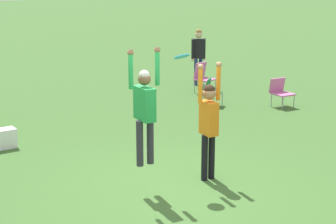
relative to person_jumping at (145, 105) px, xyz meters
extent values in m
plane|color=#3D662D|center=(0.43, -0.16, -1.57)|extent=(120.00, 120.00, 0.00)
cylinder|color=#2D2D38|center=(-0.11, 0.00, -0.66)|extent=(0.12, 0.12, 0.80)
cylinder|color=#2D2D38|center=(0.11, 0.00, -0.66)|extent=(0.12, 0.12, 0.80)
cube|color=green|center=(0.00, 0.00, 0.02)|extent=(0.25, 0.49, 0.56)
sphere|color=brown|center=(0.00, 0.00, 0.44)|extent=(0.22, 0.22, 0.22)
sphere|color=#B7B2AD|center=(0.00, 0.00, 0.50)|extent=(0.18, 0.18, 0.18)
cylinder|color=green|center=(-0.26, 0.00, 0.60)|extent=(0.08, 0.08, 0.60)
sphere|color=brown|center=(-0.26, 0.00, 0.90)|extent=(0.10, 0.10, 0.10)
cylinder|color=green|center=(0.26, 0.00, 0.60)|extent=(0.08, 0.08, 0.60)
sphere|color=brown|center=(0.26, 0.00, 0.90)|extent=(0.10, 0.10, 0.10)
cylinder|color=black|center=(1.20, -0.13, -1.14)|extent=(0.12, 0.12, 0.86)
cylinder|color=black|center=(1.36, -0.13, -1.14)|extent=(0.12, 0.12, 0.86)
cube|color=orange|center=(1.28, -0.13, -0.40)|extent=(0.24, 0.38, 0.61)
sphere|color=#9E704C|center=(1.28, -0.13, 0.05)|extent=(0.23, 0.23, 0.23)
sphere|color=black|center=(1.28, -0.13, 0.12)|extent=(0.20, 0.20, 0.20)
cylinder|color=orange|center=(1.08, -0.13, 0.23)|extent=(0.08, 0.08, 0.65)
sphere|color=#9E704C|center=(1.08, -0.13, 0.55)|extent=(0.10, 0.10, 0.10)
cylinder|color=orange|center=(1.49, -0.13, 0.23)|extent=(0.08, 0.08, 0.65)
sphere|color=#9E704C|center=(1.49, -0.13, 0.55)|extent=(0.10, 0.10, 0.10)
cylinder|color=#2D9EDB|center=(0.84, 0.10, 0.73)|extent=(0.28, 0.26, 0.13)
cylinder|color=gray|center=(5.61, 5.44, -1.34)|extent=(0.02, 0.02, 0.46)
cylinder|color=gray|center=(6.06, 5.44, -1.34)|extent=(0.02, 0.02, 0.46)
cylinder|color=gray|center=(5.61, 5.90, -1.34)|extent=(0.02, 0.02, 0.46)
cylinder|color=gray|center=(6.06, 5.90, -1.34)|extent=(0.02, 0.02, 0.46)
cube|color=#C666A3|center=(5.84, 5.67, -1.13)|extent=(0.67, 0.67, 0.04)
cube|color=#C666A3|center=(5.84, 5.92, -0.87)|extent=(0.55, 0.26, 0.48)
cylinder|color=gray|center=(4.79, 4.05, -1.37)|extent=(0.02, 0.02, 0.39)
cylinder|color=gray|center=(5.17, 4.05, -1.37)|extent=(0.02, 0.02, 0.39)
cylinder|color=gray|center=(4.79, 4.43, -1.37)|extent=(0.02, 0.02, 0.39)
cylinder|color=gray|center=(5.17, 4.43, -1.37)|extent=(0.02, 0.02, 0.39)
cube|color=#1E753D|center=(4.98, 4.24, -1.19)|extent=(0.63, 0.63, 0.04)
cube|color=#1E753D|center=(4.98, 4.45, -0.99)|extent=(0.41, 0.36, 0.37)
cylinder|color=gray|center=(6.28, 2.79, -1.37)|extent=(0.02, 0.02, 0.39)
cylinder|color=gray|center=(6.72, 2.79, -1.37)|extent=(0.02, 0.02, 0.39)
cylinder|color=gray|center=(6.28, 3.23, -1.37)|extent=(0.02, 0.02, 0.39)
cylinder|color=gray|center=(6.72, 3.23, -1.37)|extent=(0.02, 0.02, 0.39)
cube|color=#C666A3|center=(6.50, 3.01, -1.19)|extent=(0.55, 0.55, 0.04)
cube|color=#C666A3|center=(6.50, 3.25, -0.97)|extent=(0.52, 0.14, 0.40)
cylinder|color=navy|center=(6.39, 6.85, -1.12)|extent=(0.12, 0.12, 0.90)
cylinder|color=navy|center=(6.59, 6.85, -1.12)|extent=(0.12, 0.12, 0.90)
cube|color=black|center=(6.49, 6.85, -0.36)|extent=(0.47, 0.44, 0.63)
sphere|color=beige|center=(6.49, 6.85, 0.11)|extent=(0.24, 0.24, 0.24)
sphere|color=olive|center=(6.49, 6.85, 0.18)|extent=(0.21, 0.21, 0.21)
cylinder|color=black|center=(6.24, 6.85, -0.37)|extent=(0.08, 0.08, 0.67)
sphere|color=beige|center=(6.24, 6.85, -0.71)|extent=(0.10, 0.10, 0.10)
cylinder|color=black|center=(6.73, 6.85, -0.37)|extent=(0.08, 0.08, 0.67)
sphere|color=beige|center=(6.73, 6.85, -0.71)|extent=(0.10, 0.10, 0.10)
cube|color=white|center=(-1.16, 3.85, -1.37)|extent=(0.48, 0.32, 0.40)
cube|color=silver|center=(-1.16, 3.85, -1.16)|extent=(0.49, 0.33, 0.02)
camera|label=1|loc=(-4.89, -7.70, 2.21)|focal=60.00mm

